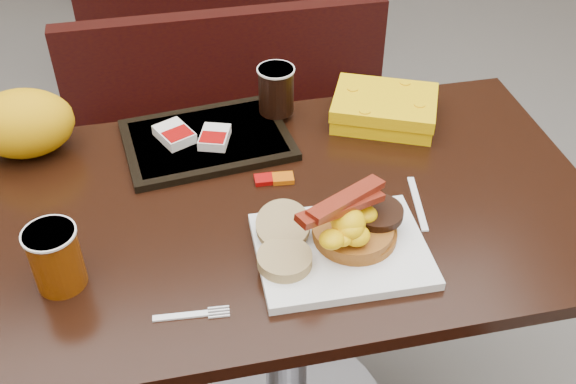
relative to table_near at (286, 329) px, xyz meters
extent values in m
cube|color=white|center=(0.07, -0.15, 0.38)|extent=(0.30, 0.24, 0.02)
cylinder|color=brown|center=(0.10, -0.13, 0.41)|extent=(0.18, 0.18, 0.03)
cylinder|color=black|center=(0.14, -0.12, 0.43)|extent=(0.10, 0.10, 0.01)
ellipsoid|color=#F4DE04|center=(0.07, -0.16, 0.45)|extent=(0.12, 0.11, 0.05)
cylinder|color=tan|center=(-0.04, -0.17, 0.40)|extent=(0.11, 0.11, 0.02)
cylinder|color=tan|center=(-0.03, -0.10, 0.42)|extent=(0.12, 0.12, 0.06)
cylinder|color=#9C4705|center=(-0.41, -0.12, 0.43)|extent=(0.11, 0.11, 0.12)
cube|color=white|center=(0.25, -0.05, 0.38)|extent=(0.04, 0.16, 0.00)
cube|color=#B64E07|center=(0.01, 0.07, 0.38)|extent=(0.04, 0.03, 0.01)
cube|color=#8C0504|center=(-0.03, 0.07, 0.38)|extent=(0.04, 0.03, 0.01)
cube|color=black|center=(-0.12, 0.23, 0.38)|extent=(0.37, 0.28, 0.02)
cube|color=silver|center=(-0.19, 0.24, 0.40)|extent=(0.09, 0.10, 0.02)
cube|color=silver|center=(-0.11, 0.21, 0.40)|extent=(0.08, 0.09, 0.02)
cylinder|color=black|center=(0.04, 0.30, 0.44)|extent=(0.09, 0.09, 0.11)
cube|color=#EDB503|center=(0.27, 0.23, 0.41)|extent=(0.27, 0.24, 0.06)
ellipsoid|color=orange|center=(-0.49, 0.28, 0.45)|extent=(0.24, 0.22, 0.14)
camera|label=1|loc=(-0.20, -0.98, 1.24)|focal=43.07mm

